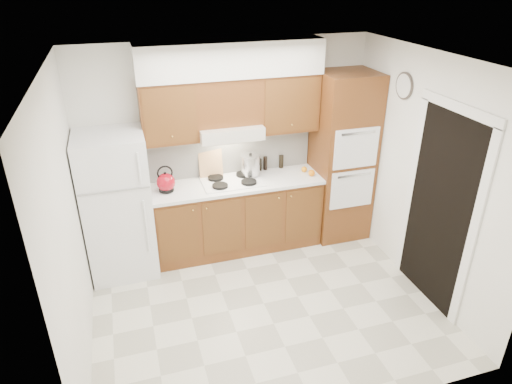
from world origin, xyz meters
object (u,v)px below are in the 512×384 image
Objects in this scene: fridge at (118,206)px; oven_cabinet at (342,158)px; stock_pot at (251,165)px; kettle at (166,182)px.

oven_cabinet is (2.85, 0.03, 0.24)m from fridge.
oven_cabinet reaches higher than stock_pot.
oven_cabinet is 8.97× the size of stock_pot.
fridge reaches higher than stock_pot.
fridge is 0.78× the size of oven_cabinet.
stock_pot reaches higher than kettle.
fridge is at bearing -179.30° from oven_cabinet.
oven_cabinet is at bearing 0.70° from fridge.
kettle is at bearing -173.02° from stock_pot.
fridge reaches higher than kettle.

